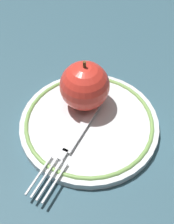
# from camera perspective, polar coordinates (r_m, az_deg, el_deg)

# --- Properties ---
(ground_plane) EXTENTS (2.00, 2.00, 0.00)m
(ground_plane) POSITION_cam_1_polar(r_m,az_deg,el_deg) (0.46, 0.42, -3.91)
(ground_plane) COLOR #2F515F
(plate) EXTENTS (0.21, 0.21, 0.02)m
(plate) POSITION_cam_1_polar(r_m,az_deg,el_deg) (0.46, -0.00, -2.17)
(plate) COLOR silver
(plate) RESTS_ON ground_plane
(apple_red_whole) EXTENTS (0.07, 0.07, 0.08)m
(apple_red_whole) POSITION_cam_1_polar(r_m,az_deg,el_deg) (0.45, -0.43, 4.80)
(apple_red_whole) COLOR red
(apple_red_whole) RESTS_ON plate
(fork) EXTENTS (0.17, 0.10, 0.00)m
(fork) POSITION_cam_1_polar(r_m,az_deg,el_deg) (0.43, -2.94, -5.48)
(fork) COLOR silver
(fork) RESTS_ON plate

